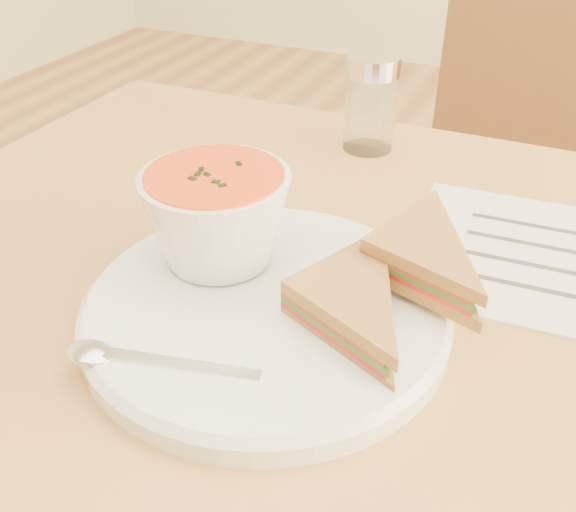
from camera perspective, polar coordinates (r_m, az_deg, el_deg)
The scene contains 8 objects.
chair_far at distance 1.20m, azimuth 16.14°, elevation -0.46°, with size 0.38×0.38×0.85m, color brown, non-canonical shape.
plate at distance 0.50m, azimuth -1.98°, elevation -4.86°, with size 0.29×0.29×0.02m, color white, non-canonical shape.
soup_bowl at distance 0.52m, azimuth -6.28°, elevation 3.06°, with size 0.12×0.12×0.08m, color white, non-canonical shape.
sandwich_half_a at distance 0.47m, azimuth -0.65°, elevation -3.87°, with size 0.11×0.11×0.03m, color olive, non-canonical shape.
sandwich_half_b at distance 0.50m, azimuth 6.33°, elevation -0.06°, with size 0.11×0.11×0.03m, color olive, non-canonical shape.
spoon at distance 0.45m, azimuth -11.21°, elevation -9.30°, with size 0.18×0.04×0.01m, color silver, non-canonical shape.
paper_menu at distance 0.62m, azimuth 24.20°, elevation -0.69°, with size 0.29×0.21×0.00m, color white, non-canonical shape.
condiment_shaker at distance 0.77m, azimuth 7.34°, elevation 13.28°, with size 0.06×0.06×0.11m, color silver, non-canonical shape.
Camera 1 is at (0.11, -0.43, 1.07)m, focal length 40.00 mm.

